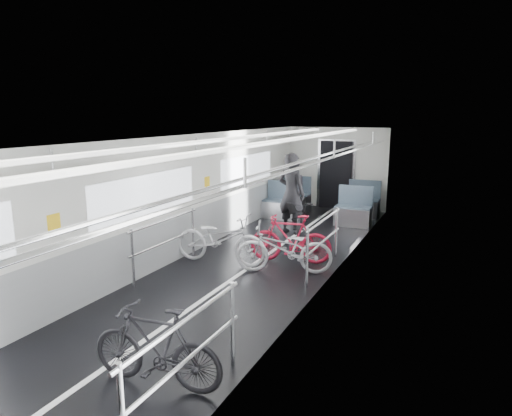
{
  "coord_description": "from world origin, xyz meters",
  "views": [
    {
      "loc": [
        3.5,
        -6.26,
        2.82
      ],
      "look_at": [
        0.0,
        1.3,
        1.07
      ],
      "focal_mm": 32.0,
      "sensor_mm": 36.0,
      "label": 1
    }
  ],
  "objects": [
    {
      "name": "bike_left_far",
      "position": [
        -0.6,
        0.99,
        0.48
      ],
      "size": [
        1.88,
        0.76,
        0.97
      ],
      "primitive_type": "imported",
      "rotation": [
        0.0,
        0.0,
        1.64
      ],
      "color": "silver",
      "rests_on": "floor"
    },
    {
      "name": "bike_right_mid",
      "position": [
        0.69,
        1.0,
        0.45
      ],
      "size": [
        1.82,
        1.12,
        0.9
      ],
      "primitive_type": "imported",
      "rotation": [
        0.0,
        0.0,
        -1.24
      ],
      "color": "#B7B7BC",
      "rests_on": "floor"
    },
    {
      "name": "bike_right_far",
      "position": [
        0.58,
        1.6,
        0.47
      ],
      "size": [
        1.62,
        0.75,
        0.94
      ],
      "primitive_type": "imported",
      "rotation": [
        0.0,
        0.0,
        -1.37
      ],
      "color": "#BA1630",
      "rests_on": "floor"
    },
    {
      "name": "car_shell",
      "position": [
        0.0,
        1.78,
        1.13
      ],
      "size": [
        3.02,
        14.01,
        2.41
      ],
      "color": "black",
      "rests_on": "ground"
    },
    {
      "name": "person_seated",
      "position": [
        -0.85,
        5.58,
        0.76
      ],
      "size": [
        0.89,
        0.79,
        1.52
      ],
      "primitive_type": "imported",
      "rotation": [
        0.0,
        0.0,
        3.49
      ],
      "color": "#2C2830",
      "rests_on": "floor"
    },
    {
      "name": "person_standing",
      "position": [
        -0.17,
        3.64,
        0.96
      ],
      "size": [
        0.79,
        0.62,
        1.92
      ],
      "primitive_type": "imported",
      "rotation": [
        0.0,
        0.0,
        2.89
      ],
      "color": "black",
      "rests_on": "floor"
    },
    {
      "name": "bike_right_near",
      "position": [
        0.75,
        -2.78,
        0.45
      ],
      "size": [
        1.53,
        0.58,
        0.9
      ],
      "primitive_type": "imported",
      "rotation": [
        0.0,
        0.0,
        -1.46
      ],
      "color": "black",
      "rests_on": "floor"
    },
    {
      "name": "bike_aisle",
      "position": [
        0.1,
        3.54,
        0.43
      ],
      "size": [
        1.03,
        1.73,
        0.86
      ],
      "primitive_type": "imported",
      "rotation": [
        0.0,
        0.0,
        0.3
      ],
      "color": "black",
      "rests_on": "floor"
    }
  ]
}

